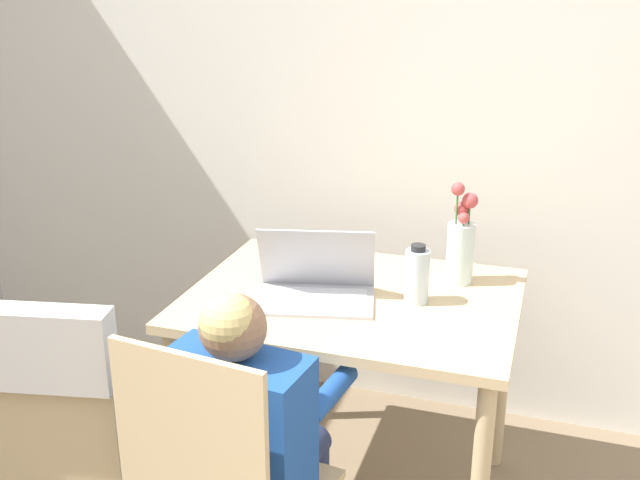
{
  "coord_description": "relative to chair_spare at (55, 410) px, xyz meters",
  "views": [
    {
      "loc": [
        0.3,
        -0.49,
        1.66
      ],
      "look_at": [
        -0.35,
        1.5,
        0.91
      ],
      "focal_mm": 42.0,
      "sensor_mm": 36.0,
      "label": 1
    }
  ],
  "objects": [
    {
      "name": "wall_back",
      "position": [
        0.84,
        1.37,
        0.63
      ],
      "size": [
        6.4,
        0.05,
        2.5
      ],
      "color": "white",
      "rests_on": "ground_plane"
    },
    {
      "name": "dining_table",
      "position": [
        0.58,
        0.69,
        0.01
      ],
      "size": [
        0.99,
        0.76,
        0.73
      ],
      "color": "#D6B784",
      "rests_on": "ground_plane"
    },
    {
      "name": "chair_spare",
      "position": [
        0.0,
        0.0,
        0.0
      ],
      "size": [
        0.47,
        0.5,
        0.94
      ],
      "rotation": [
        0.0,
        0.0,
        3.34
      ],
      "color": "#D6B784",
      "rests_on": "ground_plane"
    },
    {
      "name": "person_seated",
      "position": [
        0.48,
        0.11,
        -0.01
      ],
      "size": [
        0.4,
        0.46,
        0.99
      ],
      "rotation": [
        0.0,
        0.0,
        3.02
      ],
      "color": "#1E4C9E",
      "rests_on": "ground_plane"
    },
    {
      "name": "laptop",
      "position": [
        0.48,
        0.63,
        0.16
      ],
      "size": [
        0.4,
        0.31,
        0.22
      ],
      "rotation": [
        0.0,
        0.0,
        0.24
      ],
      "color": "#B2B2B7",
      "rests_on": "dining_table"
    },
    {
      "name": "flower_vase",
      "position": [
        0.88,
        0.89,
        0.24
      ],
      "size": [
        0.09,
        0.09,
        0.33
      ],
      "color": "silver",
      "rests_on": "dining_table"
    },
    {
      "name": "water_bottle",
      "position": [
        0.78,
        0.7,
        0.19
      ],
      "size": [
        0.07,
        0.07,
        0.18
      ],
      "color": "silver",
      "rests_on": "dining_table"
    }
  ]
}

